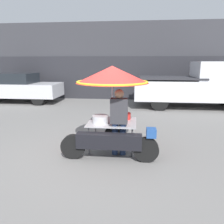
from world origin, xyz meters
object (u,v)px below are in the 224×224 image
(vendor_person, at_px, (119,119))
(parked_car, at_px, (19,87))
(vendor_motorcycle_cart, at_px, (112,87))
(pickup_truck, at_px, (198,86))

(vendor_person, distance_m, parked_car, 8.46)
(vendor_motorcycle_cart, height_order, pickup_truck, pickup_truck)
(vendor_motorcycle_cart, distance_m, vendor_person, 0.75)
(parked_car, relative_size, pickup_truck, 0.77)
(vendor_person, xyz_separation_m, pickup_truck, (3.20, 5.73, 0.18))
(vendor_motorcycle_cart, relative_size, pickup_truck, 0.39)
(parked_car, bearing_deg, vendor_person, -46.93)
(vendor_person, relative_size, parked_car, 0.36)
(vendor_motorcycle_cart, xyz_separation_m, pickup_truck, (3.38, 5.47, -0.50))
(parked_car, distance_m, pickup_truck, 8.99)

